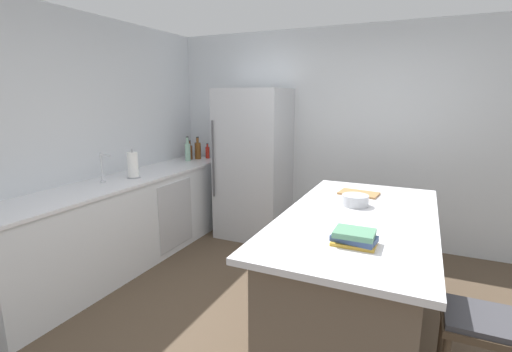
# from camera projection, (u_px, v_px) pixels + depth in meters

# --- Properties ---
(ground_plane) EXTENTS (7.20, 7.20, 0.00)m
(ground_plane) POSITION_uv_depth(u_px,v_px,m) (296.00, 340.00, 2.72)
(ground_plane) COLOR #4C3D2D
(wall_rear) EXTENTS (6.00, 0.10, 2.60)m
(wall_rear) POSITION_uv_depth(u_px,v_px,m) (357.00, 137.00, 4.44)
(wall_rear) COLOR silver
(wall_rear) RESTS_ON ground_plane
(wall_left) EXTENTS (0.10, 6.00, 2.60)m
(wall_left) POSITION_uv_depth(u_px,v_px,m) (52.00, 149.00, 3.44)
(wall_left) COLOR silver
(wall_left) RESTS_ON ground_plane
(counter_run_left) EXTENTS (0.65, 3.13, 0.94)m
(counter_run_left) POSITION_uv_depth(u_px,v_px,m) (130.00, 220.00, 3.96)
(counter_run_left) COLOR silver
(counter_run_left) RESTS_ON ground_plane
(kitchen_island) EXTENTS (1.05, 2.06, 0.94)m
(kitchen_island) POSITION_uv_depth(u_px,v_px,m) (355.00, 274.00, 2.74)
(kitchen_island) COLOR brown
(kitchen_island) RESTS_ON ground_plane
(refrigerator) EXTENTS (0.83, 0.74, 1.88)m
(refrigerator) POSITION_uv_depth(u_px,v_px,m) (254.00, 164.00, 4.65)
(refrigerator) COLOR #B7BABF
(refrigerator) RESTS_ON ground_plane
(bar_stool) EXTENTS (0.36, 0.36, 0.69)m
(bar_stool) POSITION_uv_depth(u_px,v_px,m) (478.00, 337.00, 1.89)
(bar_stool) COLOR #473828
(bar_stool) RESTS_ON ground_plane
(sink_faucet) EXTENTS (0.15, 0.05, 0.30)m
(sink_faucet) POSITION_uv_depth(u_px,v_px,m) (103.00, 167.00, 3.61)
(sink_faucet) COLOR silver
(sink_faucet) RESTS_ON counter_run_left
(paper_towel_roll) EXTENTS (0.14, 0.14, 0.31)m
(paper_towel_roll) POSITION_uv_depth(u_px,v_px,m) (133.00, 165.00, 3.84)
(paper_towel_roll) COLOR gray
(paper_towel_roll) RESTS_ON counter_run_left
(hot_sauce_bottle) EXTENTS (0.06, 0.06, 0.21)m
(hot_sauce_bottle) POSITION_uv_depth(u_px,v_px,m) (208.00, 152.00, 5.09)
(hot_sauce_bottle) COLOR red
(hot_sauce_bottle) RESTS_ON counter_run_left
(whiskey_bottle) EXTENTS (0.08, 0.08, 0.31)m
(whiskey_bottle) POSITION_uv_depth(u_px,v_px,m) (198.00, 150.00, 5.03)
(whiskey_bottle) COLOR brown
(whiskey_bottle) RESTS_ON counter_run_left
(syrup_bottle) EXTENTS (0.06, 0.06, 0.26)m
(syrup_bottle) POSITION_uv_depth(u_px,v_px,m) (190.00, 152.00, 4.99)
(syrup_bottle) COLOR #5B3319
(syrup_bottle) RESTS_ON counter_run_left
(gin_bottle) EXTENTS (0.07, 0.07, 0.33)m
(gin_bottle) POSITION_uv_depth(u_px,v_px,m) (188.00, 151.00, 4.88)
(gin_bottle) COLOR #8CB79E
(gin_bottle) RESTS_ON counter_run_left
(cookbook_stack) EXTENTS (0.27, 0.18, 0.09)m
(cookbook_stack) POSITION_uv_depth(u_px,v_px,m) (354.00, 237.00, 2.12)
(cookbook_stack) COLOR gold
(cookbook_stack) RESTS_ON kitchen_island
(mixing_bowl) EXTENTS (0.21, 0.21, 0.09)m
(mixing_bowl) POSITION_uv_depth(u_px,v_px,m) (355.00, 200.00, 2.88)
(mixing_bowl) COLOR #B2B5BA
(mixing_bowl) RESTS_ON kitchen_island
(cutting_board) EXTENTS (0.35, 0.24, 0.02)m
(cutting_board) POSITION_uv_depth(u_px,v_px,m) (359.00, 193.00, 3.22)
(cutting_board) COLOR #9E7042
(cutting_board) RESTS_ON kitchen_island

